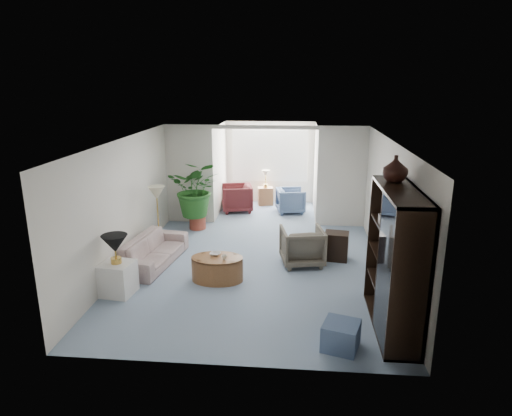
# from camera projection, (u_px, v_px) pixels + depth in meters

# --- Properties ---
(floor) EXTENTS (6.00, 6.00, 0.00)m
(floor) POSITION_uv_depth(u_px,v_px,m) (253.00, 271.00, 8.72)
(floor) COLOR #8697B1
(floor) RESTS_ON ground
(sunroom_floor) EXTENTS (2.60, 2.60, 0.00)m
(sunroom_floor) POSITION_uv_depth(u_px,v_px,m) (267.00, 212.00, 12.65)
(sunroom_floor) COLOR #8697B1
(sunroom_floor) RESTS_ON ground
(back_pier_left) EXTENTS (1.20, 0.12, 2.50)m
(back_pier_left) POSITION_uv_depth(u_px,v_px,m) (190.00, 175.00, 11.41)
(back_pier_left) COLOR beige
(back_pier_left) RESTS_ON ground
(back_pier_right) EXTENTS (1.20, 0.12, 2.50)m
(back_pier_right) POSITION_uv_depth(u_px,v_px,m) (342.00, 177.00, 11.09)
(back_pier_right) COLOR beige
(back_pier_right) RESTS_ON ground
(back_header) EXTENTS (2.60, 0.12, 0.10)m
(back_header) POSITION_uv_depth(u_px,v_px,m) (265.00, 127.00, 10.92)
(back_header) COLOR beige
(back_header) RESTS_ON back_pier_left
(window_pane) EXTENTS (2.20, 0.02, 1.50)m
(window_pane) POSITION_uv_depth(u_px,v_px,m) (270.00, 156.00, 13.30)
(window_pane) COLOR white
(window_blinds) EXTENTS (2.20, 0.02, 1.50)m
(window_blinds) POSITION_uv_depth(u_px,v_px,m) (270.00, 156.00, 13.27)
(window_blinds) COLOR white
(framed_picture) EXTENTS (0.04, 0.50, 0.40)m
(framed_picture) POSITION_uv_depth(u_px,v_px,m) (392.00, 189.00, 7.95)
(framed_picture) COLOR #B9AA94
(sofa) EXTENTS (0.99, 1.99, 0.56)m
(sofa) POSITION_uv_depth(u_px,v_px,m) (153.00, 250.00, 9.01)
(sofa) COLOR beige
(sofa) RESTS_ON ground
(end_table) EXTENTS (0.58, 0.58, 0.57)m
(end_table) POSITION_uv_depth(u_px,v_px,m) (118.00, 278.00, 7.74)
(end_table) COLOR white
(end_table) RESTS_ON ground
(table_lamp) EXTENTS (0.44, 0.44, 0.30)m
(table_lamp) POSITION_uv_depth(u_px,v_px,m) (115.00, 244.00, 7.56)
(table_lamp) COLOR black
(table_lamp) RESTS_ON end_table
(floor_lamp) EXTENTS (0.36, 0.36, 0.28)m
(floor_lamp) POSITION_uv_depth(u_px,v_px,m) (157.00, 193.00, 9.58)
(floor_lamp) COLOR beige
(floor_lamp) RESTS_ON ground
(coffee_table) EXTENTS (1.08, 1.08, 0.45)m
(coffee_table) POSITION_uv_depth(u_px,v_px,m) (217.00, 269.00, 8.28)
(coffee_table) COLOR brown
(coffee_table) RESTS_ON ground
(coffee_bowl) EXTENTS (0.22, 0.22, 0.05)m
(coffee_bowl) POSITION_uv_depth(u_px,v_px,m) (215.00, 254.00, 8.31)
(coffee_bowl) COLOR beige
(coffee_bowl) RESTS_ON coffee_table
(coffee_cup) EXTENTS (0.11, 0.11, 0.09)m
(coffee_cup) POSITION_uv_depth(u_px,v_px,m) (224.00, 257.00, 8.10)
(coffee_cup) COLOR beige
(coffee_cup) RESTS_ON coffee_table
(wingback_chair) EXTENTS (0.95, 0.96, 0.75)m
(wingback_chair) POSITION_uv_depth(u_px,v_px,m) (302.00, 246.00, 8.98)
(wingback_chair) COLOR #60594C
(wingback_chair) RESTS_ON ground
(side_table_dark) EXTENTS (0.53, 0.45, 0.57)m
(side_table_dark) POSITION_uv_depth(u_px,v_px,m) (336.00, 246.00, 9.23)
(side_table_dark) COLOR black
(side_table_dark) RESTS_ON ground
(entertainment_cabinet) EXTENTS (0.51, 1.89, 2.10)m
(entertainment_cabinet) POSITION_uv_depth(u_px,v_px,m) (395.00, 260.00, 6.52)
(entertainment_cabinet) COLOR black
(entertainment_cabinet) RESTS_ON ground
(cabinet_urn) EXTENTS (0.37, 0.37, 0.39)m
(cabinet_urn) POSITION_uv_depth(u_px,v_px,m) (395.00, 169.00, 6.65)
(cabinet_urn) COLOR black
(cabinet_urn) RESTS_ON entertainment_cabinet
(ottoman) EXTENTS (0.59, 0.59, 0.38)m
(ottoman) POSITION_uv_depth(u_px,v_px,m) (341.00, 336.00, 6.19)
(ottoman) COLOR slate
(ottoman) RESTS_ON ground
(plant_pot) EXTENTS (0.40, 0.40, 0.32)m
(plant_pot) POSITION_uv_depth(u_px,v_px,m) (198.00, 222.00, 11.18)
(plant_pot) COLOR brown
(plant_pot) RESTS_ON ground
(house_plant) EXTENTS (1.25, 1.08, 1.39)m
(house_plant) POSITION_uv_depth(u_px,v_px,m) (196.00, 189.00, 10.95)
(house_plant) COLOR #245C1F
(house_plant) RESTS_ON plant_pot
(sunroom_chair_blue) EXTENTS (0.87, 0.86, 0.68)m
(sunroom_chair_blue) POSITION_uv_depth(u_px,v_px,m) (291.00, 201.00, 12.50)
(sunroom_chair_blue) COLOR slate
(sunroom_chair_blue) RESTS_ON ground
(sunroom_chair_maroon) EXTENTS (0.97, 0.95, 0.76)m
(sunroom_chair_maroon) POSITION_uv_depth(u_px,v_px,m) (237.00, 198.00, 12.61)
(sunroom_chair_maroon) COLOR #5A1E20
(sunroom_chair_maroon) RESTS_ON ground
(sunroom_table) EXTENTS (0.48, 0.41, 0.52)m
(sunroom_table) POSITION_uv_depth(u_px,v_px,m) (265.00, 196.00, 13.30)
(sunroom_table) COLOR brown
(sunroom_table) RESTS_ON ground
(shelf_clutter) EXTENTS (0.30, 1.07, 1.06)m
(shelf_clutter) POSITION_uv_depth(u_px,v_px,m) (396.00, 256.00, 6.28)
(shelf_clutter) COLOR #5C5A57
(shelf_clutter) RESTS_ON entertainment_cabinet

